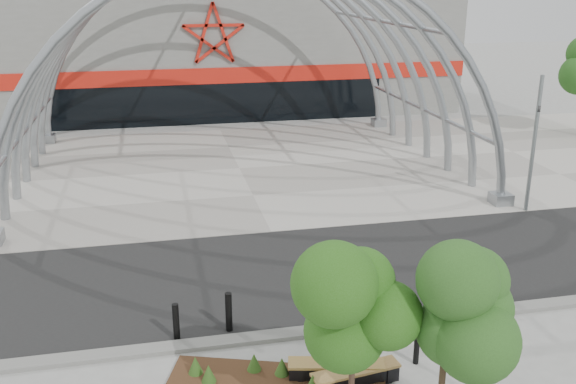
# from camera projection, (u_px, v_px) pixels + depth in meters

# --- Properties ---
(ground) EXTENTS (140.00, 140.00, 0.00)m
(ground) POSITION_uv_depth(u_px,v_px,m) (319.00, 328.00, 17.56)
(ground) COLOR gray
(ground) RESTS_ON ground
(road) EXTENTS (140.00, 7.00, 0.02)m
(road) POSITION_uv_depth(u_px,v_px,m) (291.00, 272.00, 20.79)
(road) COLOR black
(road) RESTS_ON ground
(forecourt) EXTENTS (60.00, 17.00, 0.04)m
(forecourt) POSITION_uv_depth(u_px,v_px,m) (239.00, 169.00, 31.90)
(forecourt) COLOR gray
(forecourt) RESTS_ON ground
(kerb) EXTENTS (60.00, 0.50, 0.12)m
(kerb) POSITION_uv_depth(u_px,v_px,m) (321.00, 330.00, 17.31)
(kerb) COLOR slate
(kerb) RESTS_ON ground
(arena_building) EXTENTS (34.00, 15.24, 8.00)m
(arena_building) POSITION_uv_depth(u_px,v_px,m) (204.00, 49.00, 47.24)
(arena_building) COLOR slate
(arena_building) RESTS_ON ground
(vault_canopy) EXTENTS (20.80, 15.80, 20.36)m
(vault_canopy) POSITION_uv_depth(u_px,v_px,m) (239.00, 169.00, 31.90)
(vault_canopy) COLOR #8E9499
(vault_canopy) RESTS_ON ground
(planting_bed) EXTENTS (5.34, 3.13, 0.54)m
(planting_bed) POSITION_uv_depth(u_px,v_px,m) (273.00, 379.00, 15.11)
(planting_bed) COLOR #311E13
(planting_bed) RESTS_ON ground
(signal_pole) EXTENTS (0.19, 0.78, 5.55)m
(signal_pole) POSITION_uv_depth(u_px,v_px,m) (534.00, 142.00, 25.30)
(signal_pole) COLOR gray
(signal_pole) RESTS_ON ground
(street_tree_0) EXTENTS (1.76, 1.76, 4.01)m
(street_tree_0) POSITION_uv_depth(u_px,v_px,m) (354.00, 305.00, 12.87)
(street_tree_0) COLOR #2F1E19
(street_tree_0) RESTS_ON ground
(street_tree_1) EXTENTS (1.70, 1.70, 4.01)m
(street_tree_1) POSITION_uv_depth(u_px,v_px,m) (448.00, 315.00, 12.47)
(street_tree_1) COLOR #2D2315
(street_tree_1) RESTS_ON ground
(bench_0) EXTENTS (2.21, 0.79, 0.45)m
(bench_0) POSITION_uv_depth(u_px,v_px,m) (356.00, 377.00, 15.01)
(bench_0) COLOR black
(bench_0) RESTS_ON ground
(bench_1) EXTENTS (2.34, 1.01, 0.48)m
(bench_1) POSITION_uv_depth(u_px,v_px,m) (336.00, 371.00, 15.22)
(bench_1) COLOR black
(bench_1) RESTS_ON ground
(bollard_0) EXTENTS (0.18, 0.18, 1.13)m
(bollard_0) POSITION_uv_depth(u_px,v_px,m) (229.00, 312.00, 17.22)
(bollard_0) COLOR black
(bollard_0) RESTS_ON ground
(bollard_1) EXTENTS (0.17, 0.17, 1.07)m
(bollard_1) POSITION_uv_depth(u_px,v_px,m) (176.00, 322.00, 16.78)
(bollard_1) COLOR black
(bollard_1) RESTS_ON ground
(bollard_2) EXTENTS (0.15, 0.15, 0.91)m
(bollard_2) POSITION_uv_depth(u_px,v_px,m) (378.00, 322.00, 16.97)
(bollard_2) COLOR black
(bollard_2) RESTS_ON ground
(bollard_3) EXTENTS (0.14, 0.14, 0.89)m
(bollard_3) POSITION_uv_depth(u_px,v_px,m) (417.00, 347.00, 15.81)
(bollard_3) COLOR black
(bollard_3) RESTS_ON ground
(bollard_4) EXTENTS (0.17, 0.17, 1.06)m
(bollard_4) POSITION_uv_depth(u_px,v_px,m) (483.00, 287.00, 18.66)
(bollard_4) COLOR black
(bollard_4) RESTS_ON ground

